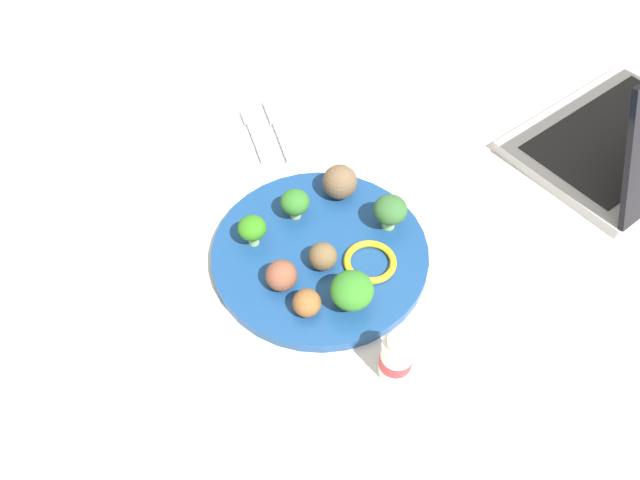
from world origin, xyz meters
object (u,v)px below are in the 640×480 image
object	(u,v)px
meatball_mid_right	(307,303)
pepper_ring_front_left	(370,262)
broccoli_floret_mid_left	(349,292)
broccoli_floret_far_rim	(295,203)
meatball_front_right	(281,275)
laptop	(640,134)
plate	(320,253)
broccoli_floret_mid_right	(252,229)
meatball_mid_left	(340,182)
yogurt_bottle	(396,358)
meatball_front_left	(323,256)
knife	(278,127)
broccoli_floret_center	(390,210)
napkin	(268,135)
fork	(255,132)

from	to	relation	value
meatball_mid_right	pepper_ring_front_left	world-z (taller)	meatball_mid_right
broccoli_floret_mid_left	broccoli_floret_far_rim	size ratio (longest dim) A/B	1.22
pepper_ring_front_left	meatball_front_right	bearing A→B (deg)	82.36
meatball_front_right	laptop	xyz separation A→B (m)	(0.02, -0.57, 0.00)
meatball_mid_right	plate	bearing A→B (deg)	-33.35
broccoli_floret_far_rim	meatball_front_right	xyz separation A→B (m)	(-0.10, 0.06, -0.01)
broccoli_floret_mid_right	meatball_front_right	xyz separation A→B (m)	(-0.08, -0.01, -0.01)
meatball_mid_left	yogurt_bottle	bearing A→B (deg)	168.57
broccoli_floret_far_rim	meatball_mid_right	distance (m)	0.15
yogurt_bottle	meatball_front_left	bearing A→B (deg)	6.42
meatball_mid_right	knife	distance (m)	0.34
broccoli_floret_mid_left	broccoli_floret_center	xyz separation A→B (m)	(0.09, -0.10, 0.00)
yogurt_bottle	laptop	size ratio (longest dim) A/B	0.19
broccoli_floret_far_rim	meatball_mid_right	bearing A→B (deg)	162.79
broccoli_floret_mid_right	broccoli_floret_center	world-z (taller)	broccoli_floret_center
broccoli_floret_mid_left	meatball_mid_left	size ratio (longest dim) A/B	1.09
pepper_ring_front_left	knife	xyz separation A→B (m)	(0.30, 0.01, -0.01)
meatball_mid_right	pepper_ring_front_left	size ratio (longest dim) A/B	0.51
plate	meatball_front_right	world-z (taller)	meatball_front_right
plate	broccoli_floret_mid_right	xyz separation A→B (m)	(0.05, 0.07, 0.04)
pepper_ring_front_left	yogurt_bottle	xyz separation A→B (m)	(-0.14, 0.04, 0.01)
broccoli_floret_far_rim	napkin	xyz separation A→B (m)	(0.18, -0.03, -0.04)
meatball_mid_left	knife	xyz separation A→B (m)	(0.17, 0.02, -0.03)
meatball_mid_right	napkin	xyz separation A→B (m)	(0.32, -0.07, -0.03)
broccoli_floret_mid_left	broccoli_floret_mid_right	world-z (taller)	broccoli_floret_mid_left
meatball_mid_right	pepper_ring_front_left	xyz separation A→B (m)	(0.03, -0.10, -0.01)
meatball_front_left	napkin	world-z (taller)	meatball_front_left
broccoli_floret_mid_left	yogurt_bottle	xyz separation A→B (m)	(-0.09, -0.01, -0.02)
broccoli_floret_center	meatball_mid_right	distance (m)	0.17
broccoli_floret_far_rim	pepper_ring_front_left	bearing A→B (deg)	-153.82
meatball_front_left	napkin	size ratio (longest dim) A/B	0.21
plate	meatball_mid_right	size ratio (longest dim) A/B	8.20
yogurt_bottle	laptop	xyz separation A→B (m)	(0.17, -0.50, 0.01)
plate	meatball_mid_right	xyz separation A→B (m)	(-0.08, 0.05, 0.03)
yogurt_bottle	meatball_mid_right	bearing A→B (deg)	30.86
meatball_front_left	napkin	distance (m)	0.27
meatball_front_left	meatball_mid_right	size ratio (longest dim) A/B	1.06
knife	laptop	bearing A→B (deg)	-119.27
meatball_front_right	meatball_front_left	size ratio (longest dim) A/B	1.08
meatball_front_left	napkin	xyz separation A→B (m)	(0.27, -0.03, -0.03)
broccoli_floret_far_rim	pepper_ring_front_left	distance (m)	0.13
broccoli_floret_far_rim	laptop	xyz separation A→B (m)	(-0.08, -0.51, -0.00)
fork	yogurt_bottle	size ratio (longest dim) A/B	1.73
meatball_front_left	meatball_mid_left	bearing A→B (deg)	-34.64
plate	laptop	size ratio (longest dim) A/B	0.77
plate	broccoli_floret_center	bearing A→B (deg)	-88.97
broccoli_floret_mid_right	yogurt_bottle	world-z (taller)	yogurt_bottle
broccoli_floret_center	meatball_mid_left	bearing A→B (deg)	24.42
broccoli_floret_mid_right	laptop	xyz separation A→B (m)	(-0.05, -0.58, -0.01)
broccoli_floret_mid_left	broccoli_floret_center	distance (m)	0.14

